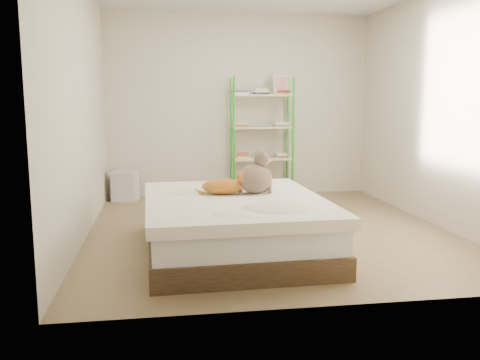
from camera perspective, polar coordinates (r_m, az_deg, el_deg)
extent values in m
cube|color=olive|center=(5.54, 3.13, -5.53)|extent=(3.80, 4.20, 0.01)
cube|color=beige|center=(7.43, -0.15, 8.31)|extent=(3.80, 0.01, 2.60)
cube|color=beige|center=(3.34, 10.82, 7.31)|extent=(3.80, 0.01, 2.60)
cube|color=beige|center=(5.30, -17.45, 7.63)|extent=(0.01, 4.20, 2.60)
cube|color=beige|center=(6.05, 21.30, 7.55)|extent=(0.01, 4.20, 2.60)
cube|color=brown|center=(4.72, -0.65, -6.87)|extent=(1.62, 2.00, 0.20)
cube|color=white|center=(4.67, -0.65, -4.44)|extent=(1.57, 1.94, 0.21)
cube|color=white|center=(4.64, -0.66, -2.57)|extent=(1.65, 2.04, 0.10)
cylinder|color=green|center=(7.06, -0.65, 4.62)|extent=(0.04, 0.04, 1.70)
cylinder|color=green|center=(7.37, -1.00, 4.81)|extent=(0.04, 0.04, 1.70)
cylinder|color=green|center=(7.22, 5.98, 4.67)|extent=(0.04, 0.04, 1.70)
cylinder|color=green|center=(7.53, 5.36, 4.86)|extent=(0.04, 0.04, 1.70)
cube|color=beige|center=(7.38, 2.42, -1.07)|extent=(0.86, 0.34, 0.02)
cube|color=beige|center=(7.31, 2.44, 2.40)|extent=(0.86, 0.34, 0.02)
cube|color=beige|center=(7.27, 2.46, 5.93)|extent=(0.86, 0.34, 0.02)
cube|color=beige|center=(7.26, 2.49, 9.47)|extent=(0.86, 0.34, 0.02)
cube|color=#C1533E|center=(7.32, 0.11, -0.69)|extent=(0.20, 0.16, 0.09)
cube|color=#C1533E|center=(7.43, 4.69, -0.57)|extent=(0.20, 0.16, 0.09)
cube|color=#C1533E|center=(7.25, 0.11, 2.82)|extent=(0.20, 0.16, 0.09)
cube|color=#C1533E|center=(7.31, 2.44, 2.85)|extent=(0.20, 0.16, 0.09)
cube|color=#C1533E|center=(7.37, 4.73, 2.88)|extent=(0.20, 0.16, 0.09)
cube|color=#C1533E|center=(7.22, 0.11, 6.37)|extent=(0.20, 0.16, 0.09)
cube|color=#C1533E|center=(7.34, 4.78, 6.38)|extent=(0.20, 0.16, 0.09)
cube|color=#C1533E|center=(7.21, 0.12, 9.94)|extent=(0.20, 0.16, 0.09)
cube|color=#C1533E|center=(7.27, 2.49, 9.93)|extent=(0.20, 0.16, 0.09)
cube|color=#C1533E|center=(7.33, 4.83, 9.90)|extent=(0.20, 0.16, 0.09)
cube|color=silver|center=(7.38, 4.61, 10.63)|extent=(0.22, 0.06, 0.28)
cube|color=#E53A40|center=(7.36, 4.64, 10.63)|extent=(0.17, 0.04, 0.22)
cube|color=olive|center=(6.05, 3.43, -2.64)|extent=(0.62, 0.58, 0.34)
cube|color=#582E8C|center=(5.90, 4.75, -3.00)|extent=(0.26, 0.16, 0.08)
cube|color=olive|center=(5.85, 3.80, -1.33)|extent=(0.50, 0.37, 0.11)
cube|color=silver|center=(7.21, -12.76, -0.78)|extent=(0.38, 0.35, 0.38)
cube|color=silver|center=(7.18, -12.82, 0.85)|extent=(0.41, 0.38, 0.03)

